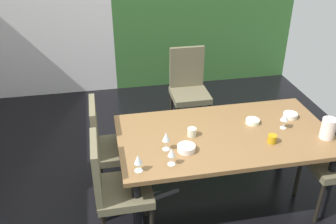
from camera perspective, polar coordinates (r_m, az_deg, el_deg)
name	(u,v)px	position (r m, az deg, el deg)	size (l,w,h in m)	color
ground_plane	(142,212)	(3.62, -3.91, -14.94)	(5.41, 5.56, 0.02)	black
back_panel_interior	(10,10)	(5.57, -22.95, 14.13)	(2.68, 0.10, 2.52)	silver
garden_window_panel	(206,1)	(5.69, 5.80, 16.50)	(2.73, 0.10, 2.52)	#34642C
dining_table	(224,140)	(3.39, 8.55, -4.31)	(1.89, 1.02, 0.73)	brown
chair_left_far	(109,143)	(3.53, -8.91, -4.75)	(0.45, 0.44, 0.98)	brown
chair_left_near	(114,185)	(3.05, -8.25, -10.94)	(0.45, 0.44, 0.98)	brown
chair_head_far	(189,86)	(4.55, 3.16, 4.03)	(0.44, 0.45, 1.02)	brown
wine_glass_west	(285,118)	(3.49, 17.36, -0.81)	(0.07, 0.07, 0.15)	silver
wine_glass_center	(171,153)	(2.88, 0.53, -6.29)	(0.06, 0.06, 0.15)	silver
wine_glass_east	(138,160)	(2.83, -4.58, -7.28)	(0.07, 0.07, 0.15)	silver
wine_glass_left	(166,137)	(3.04, -0.30, -3.90)	(0.06, 0.06, 0.16)	silver
serving_bowl_near_shelf	(253,121)	(3.54, 12.77, -1.39)	(0.13, 0.13, 0.04)	white
serving_bowl_north	(290,115)	(3.72, 18.14, -0.48)	(0.13, 0.13, 0.04)	white
serving_bowl_near_window	(186,148)	(3.08, 2.81, -5.52)	(0.15, 0.15, 0.05)	silver
cup_front	(272,139)	(3.29, 15.60, -3.96)	(0.08, 0.08, 0.07)	#B68614
cup_corner	(192,132)	(3.27, 3.66, -3.07)	(0.08, 0.08, 0.07)	beige
pitcher_rear	(328,128)	(3.49, 23.24, -2.30)	(0.14, 0.12, 0.19)	#F2DACF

